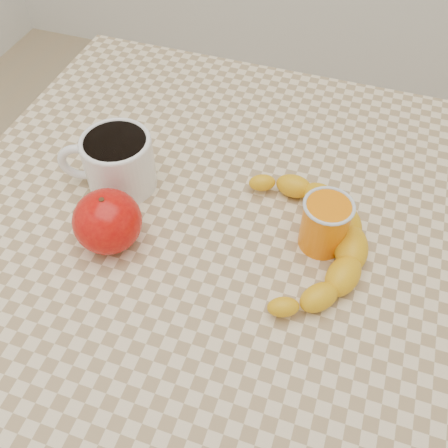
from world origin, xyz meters
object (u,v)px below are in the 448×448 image
(table, at_px, (224,270))
(coffee_mug, at_px, (117,160))
(banana, at_px, (305,239))
(orange_juice_glass, at_px, (325,224))
(apple, at_px, (107,221))

(table, xyz_separation_m, coffee_mug, (-0.17, 0.04, 0.13))
(banana, bearing_deg, coffee_mug, 160.43)
(table, xyz_separation_m, orange_juice_glass, (0.12, 0.03, 0.12))
(orange_juice_glass, xyz_separation_m, banana, (-0.02, -0.02, -0.02))
(orange_juice_glass, height_order, banana, orange_juice_glass)
(coffee_mug, bearing_deg, table, -13.70)
(table, relative_size, coffee_mug, 5.50)
(orange_juice_glass, bearing_deg, table, -168.01)
(table, xyz_separation_m, apple, (-0.13, -0.06, 0.13))
(orange_juice_glass, bearing_deg, apple, -161.87)
(banana, bearing_deg, table, 171.92)
(table, bearing_deg, apple, -156.55)
(table, bearing_deg, orange_juice_glass, 11.99)
(apple, bearing_deg, orange_juice_glass, 18.13)
(coffee_mug, xyz_separation_m, banana, (0.28, -0.03, -0.02))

